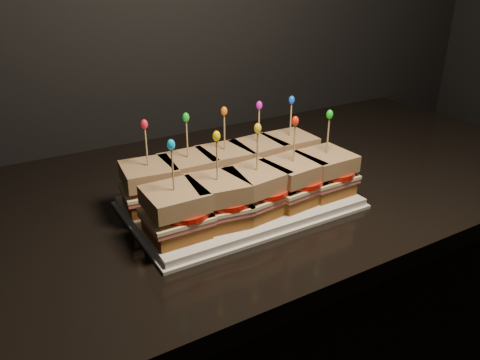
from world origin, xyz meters
TOP-DOWN VIEW (x-y plane):
  - granite_slab at (0.53, 1.65)m, footprint 2.34×0.72m
  - platter at (0.87, 1.56)m, footprint 0.40×0.25m
  - platter_rim at (0.87, 1.56)m, footprint 0.41×0.26m
  - sandwich_0_bread_bot at (0.72, 1.62)m, footprint 0.10×0.10m
  - sandwich_0_ham at (0.72, 1.62)m, footprint 0.11×0.10m
  - sandwich_0_cheese at (0.72, 1.62)m, footprint 0.11×0.11m
  - sandwich_0_tomato at (0.73, 1.61)m, footprint 0.09×0.09m
  - sandwich_0_bread_top at (0.72, 1.62)m, footprint 0.10×0.10m
  - sandwich_0_pick at (0.72, 1.62)m, footprint 0.00×0.00m
  - sandwich_0_frill at (0.72, 1.62)m, footprint 0.01×0.01m
  - sandwich_1_bread_bot at (0.80, 1.62)m, footprint 0.09×0.09m
  - sandwich_1_ham at (0.80, 1.62)m, footprint 0.10×0.09m
  - sandwich_1_cheese at (0.80, 1.62)m, footprint 0.10×0.10m
  - sandwich_1_tomato at (0.81, 1.61)m, footprint 0.09×0.09m
  - sandwich_1_bread_top at (0.80, 1.62)m, footprint 0.09×0.09m
  - sandwich_1_pick at (0.80, 1.62)m, footprint 0.00×0.00m
  - sandwich_1_frill at (0.80, 1.62)m, footprint 0.01×0.01m
  - sandwich_2_bread_bot at (0.87, 1.62)m, footprint 0.09×0.09m
  - sandwich_2_ham at (0.87, 1.62)m, footprint 0.10×0.10m
  - sandwich_2_cheese at (0.87, 1.62)m, footprint 0.10×0.10m
  - sandwich_2_tomato at (0.88, 1.61)m, footprint 0.09×0.09m
  - sandwich_2_bread_top at (0.87, 1.62)m, footprint 0.09×0.09m
  - sandwich_2_pick at (0.87, 1.62)m, footprint 0.00×0.00m
  - sandwich_2_frill at (0.87, 1.62)m, footprint 0.01×0.01m
  - sandwich_3_bread_bot at (0.95, 1.62)m, footprint 0.09×0.09m
  - sandwich_3_ham at (0.95, 1.62)m, footprint 0.10×0.10m
  - sandwich_3_cheese at (0.95, 1.62)m, footprint 0.11×0.10m
  - sandwich_3_tomato at (0.96, 1.61)m, footprint 0.09×0.09m
  - sandwich_3_bread_top at (0.95, 1.62)m, footprint 0.10×0.10m
  - sandwich_3_pick at (0.95, 1.62)m, footprint 0.00×0.00m
  - sandwich_3_frill at (0.95, 1.62)m, footprint 0.01×0.01m
  - sandwich_4_bread_bot at (1.02, 1.62)m, footprint 0.09×0.09m
  - sandwich_4_ham at (1.02, 1.62)m, footprint 0.10×0.09m
  - sandwich_4_cheese at (1.02, 1.62)m, footprint 0.10×0.10m
  - sandwich_4_tomato at (1.04, 1.61)m, footprint 0.09×0.09m
  - sandwich_4_bread_top at (1.02, 1.62)m, footprint 0.09×0.09m
  - sandwich_4_pick at (1.02, 1.62)m, footprint 0.00×0.00m
  - sandwich_4_frill at (1.02, 1.62)m, footprint 0.01×0.01m
  - sandwich_5_bread_bot at (0.72, 1.50)m, footprint 0.09×0.09m
  - sandwich_5_ham at (0.72, 1.50)m, footprint 0.10×0.09m
  - sandwich_5_cheese at (0.72, 1.50)m, footprint 0.10×0.10m
  - sandwich_5_tomato at (0.73, 1.50)m, footprint 0.09×0.09m
  - sandwich_5_bread_top at (0.72, 1.50)m, footprint 0.09×0.09m
  - sandwich_5_pick at (0.72, 1.50)m, footprint 0.00×0.00m
  - sandwich_5_frill at (0.72, 1.50)m, footprint 0.01×0.01m
  - sandwich_6_bread_bot at (0.80, 1.50)m, footprint 0.10×0.10m
  - sandwich_6_ham at (0.80, 1.50)m, footprint 0.11×0.11m
  - sandwich_6_cheese at (0.80, 1.50)m, footprint 0.11×0.11m
  - sandwich_6_tomato at (0.81, 1.50)m, footprint 0.09×0.09m
  - sandwich_6_bread_top at (0.80, 1.50)m, footprint 0.10×0.10m
  - sandwich_6_pick at (0.80, 1.50)m, footprint 0.00×0.00m
  - sandwich_6_frill at (0.80, 1.50)m, footprint 0.01×0.01m
  - sandwich_7_bread_bot at (0.87, 1.50)m, footprint 0.10×0.10m
  - sandwich_7_ham at (0.87, 1.50)m, footprint 0.11×0.10m
  - sandwich_7_cheese at (0.87, 1.50)m, footprint 0.11×0.11m
  - sandwich_7_tomato at (0.88, 1.50)m, footprint 0.09×0.09m
  - sandwich_7_bread_top at (0.87, 1.50)m, footprint 0.10×0.10m
  - sandwich_7_pick at (0.87, 1.50)m, footprint 0.00×0.00m
  - sandwich_7_frill at (0.87, 1.50)m, footprint 0.01×0.01m
  - sandwich_8_bread_bot at (0.95, 1.50)m, footprint 0.10×0.10m
  - sandwich_8_ham at (0.95, 1.50)m, footprint 0.11×0.10m
  - sandwich_8_cheese at (0.95, 1.50)m, footprint 0.11×0.10m
  - sandwich_8_tomato at (0.96, 1.50)m, footprint 0.09×0.09m
  - sandwich_8_bread_top at (0.95, 1.50)m, footprint 0.10×0.10m
  - sandwich_8_pick at (0.95, 1.50)m, footprint 0.00×0.00m
  - sandwich_8_frill at (0.95, 1.50)m, footprint 0.01×0.01m
  - sandwich_9_bread_bot at (1.02, 1.50)m, footprint 0.09×0.09m
  - sandwich_9_ham at (1.02, 1.50)m, footprint 0.10×0.10m
  - sandwich_9_cheese at (1.02, 1.50)m, footprint 0.10×0.10m
  - sandwich_9_tomato at (1.04, 1.50)m, footprint 0.09×0.09m
  - sandwich_9_bread_top at (1.02, 1.50)m, footprint 0.09×0.09m
  - sandwich_9_pick at (1.02, 1.50)m, footprint 0.00×0.00m
  - sandwich_9_frill at (1.02, 1.50)m, footprint 0.01×0.01m

SIDE VIEW (x-z plane):
  - granite_slab at x=0.53m, z-range 0.85..0.89m
  - platter_rim at x=0.87m, z-range 0.89..0.90m
  - platter at x=0.87m, z-range 0.89..0.91m
  - sandwich_0_bread_bot at x=0.72m, z-range 0.91..0.93m
  - sandwich_1_bread_bot at x=0.80m, z-range 0.91..0.93m
  - sandwich_2_bread_bot at x=0.87m, z-range 0.91..0.93m
  - sandwich_3_bread_bot at x=0.95m, z-range 0.91..0.93m
  - sandwich_4_bread_bot at x=1.02m, z-range 0.91..0.93m
  - sandwich_5_bread_bot at x=0.72m, z-range 0.91..0.93m
  - sandwich_6_bread_bot at x=0.80m, z-range 0.91..0.93m
  - sandwich_7_bread_bot at x=0.87m, z-range 0.91..0.93m
  - sandwich_8_bread_bot at x=0.95m, z-range 0.91..0.93m
  - sandwich_9_bread_bot at x=1.02m, z-range 0.91..0.93m
  - sandwich_0_ham at x=0.72m, z-range 0.93..0.94m
  - sandwich_1_ham at x=0.80m, z-range 0.93..0.94m
  - sandwich_2_ham at x=0.87m, z-range 0.93..0.94m
  - sandwich_3_ham at x=0.95m, z-range 0.93..0.94m
  - sandwich_4_ham at x=1.02m, z-range 0.93..0.94m
  - sandwich_5_ham at x=0.72m, z-range 0.93..0.94m
  - sandwich_6_ham at x=0.80m, z-range 0.93..0.94m
  - sandwich_7_ham at x=0.87m, z-range 0.93..0.94m
  - sandwich_8_ham at x=0.95m, z-range 0.93..0.94m
  - sandwich_9_ham at x=1.02m, z-range 0.93..0.94m
  - sandwich_0_cheese at x=0.72m, z-range 0.94..0.95m
  - sandwich_1_cheese at x=0.80m, z-range 0.94..0.95m
  - sandwich_2_cheese at x=0.87m, z-range 0.94..0.95m
  - sandwich_3_cheese at x=0.95m, z-range 0.94..0.95m
  - sandwich_4_cheese at x=1.02m, z-range 0.94..0.95m
  - sandwich_5_cheese at x=0.72m, z-range 0.94..0.95m
  - sandwich_6_cheese at x=0.80m, z-range 0.94..0.95m
  - sandwich_7_cheese at x=0.87m, z-range 0.94..0.95m
  - sandwich_8_cheese at x=0.95m, z-range 0.94..0.95m
  - sandwich_9_cheese at x=1.02m, z-range 0.94..0.95m
  - sandwich_0_tomato at x=0.73m, z-range 0.95..0.96m
  - sandwich_1_tomato at x=0.81m, z-range 0.95..0.96m
  - sandwich_2_tomato at x=0.88m, z-range 0.95..0.96m
  - sandwich_3_tomato at x=0.96m, z-range 0.95..0.96m
  - sandwich_4_tomato at x=1.04m, z-range 0.95..0.96m
  - sandwich_5_tomato at x=0.73m, z-range 0.95..0.96m
  - sandwich_6_tomato at x=0.81m, z-range 0.95..0.96m
  - sandwich_7_tomato at x=0.88m, z-range 0.95..0.96m
  - sandwich_8_tomato at x=0.96m, z-range 0.95..0.96m
  - sandwich_9_tomato at x=1.04m, z-range 0.95..0.96m
  - sandwich_0_bread_top at x=0.72m, z-range 0.96..0.99m
  - sandwich_1_bread_top at x=0.80m, z-range 0.96..0.99m
  - sandwich_2_bread_top at x=0.87m, z-range 0.96..0.99m
  - sandwich_3_bread_top at x=0.95m, z-range 0.96..0.99m
  - sandwich_4_bread_top at x=1.02m, z-range 0.96..0.99m
  - sandwich_5_bread_top at x=0.72m, z-range 0.96..0.99m
  - sandwich_6_bread_top at x=0.80m, z-range 0.96..0.99m
  - sandwich_7_bread_top at x=0.87m, z-range 0.96..0.99m
  - sandwich_8_bread_top at x=0.95m, z-range 0.96..0.99m
  - sandwich_9_bread_top at x=1.02m, z-range 0.96..0.99m
  - sandwich_0_pick at x=0.72m, z-range 0.97..1.06m
  - sandwich_1_pick at x=0.80m, z-range 0.97..1.06m
  - sandwich_2_pick at x=0.87m, z-range 0.97..1.06m
  - sandwich_3_pick at x=0.95m, z-range 0.97..1.06m
  - sandwich_4_pick at x=1.02m, z-range 0.97..1.06m
  - sandwich_5_pick at x=0.72m, z-range 0.97..1.06m
  - sandwich_6_pick at x=0.80m, z-range 0.97..1.06m
  - sandwich_7_pick at x=0.87m, z-range 0.97..1.06m
  - sandwich_8_pick at x=0.95m, z-range 0.97..1.06m
  - sandwich_9_pick at x=1.02m, z-range 0.97..1.06m
  - sandwich_0_frill at x=0.72m, z-range 1.05..1.07m
  - sandwich_1_frill at x=0.80m, z-range 1.05..1.07m
  - sandwich_2_frill at x=0.87m, z-range 1.05..1.07m
  - sandwich_3_frill at x=0.95m, z-range 1.05..1.07m
  - sandwich_4_frill at x=1.02m, z-range 1.05..1.07m
  - sandwich_5_frill at x=0.72m, z-range 1.05..1.07m
  - sandwich_6_frill at x=0.80m, z-range 1.05..1.07m
  - sandwich_7_frill at x=0.87m, z-range 1.05..1.07m
  - sandwich_8_frill at x=0.95m, z-range 1.05..1.07m
  - sandwich_9_frill at x=1.02m, z-range 1.05..1.07m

